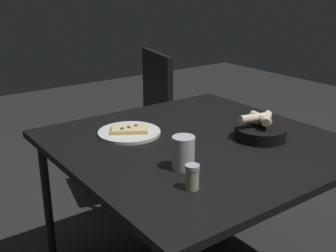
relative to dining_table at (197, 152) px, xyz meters
name	(u,v)px	position (x,y,z in m)	size (l,w,h in m)	color
dining_table	(197,152)	(0.00, 0.00, 0.00)	(1.14, 1.13, 0.71)	black
pizza_plate	(129,132)	(0.24, 0.19, 0.06)	(0.28, 0.28, 0.04)	white
bread_basket	(260,130)	(-0.14, -0.24, 0.09)	(0.22, 0.22, 0.11)	black
beer_glass	(183,155)	(-0.18, 0.22, 0.10)	(0.08, 0.08, 0.12)	silver
pepper_shaker	(192,178)	(-0.33, 0.30, 0.09)	(0.05, 0.05, 0.09)	#BFB299
chair_near	(141,117)	(0.90, -0.28, -0.13)	(0.52, 0.52, 0.94)	#2C2C2C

